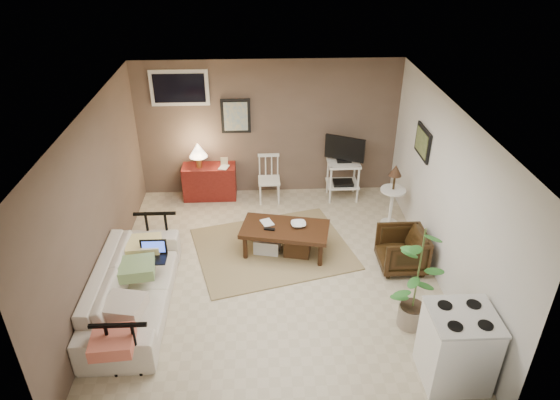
{
  "coord_description": "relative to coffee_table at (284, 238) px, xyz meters",
  "views": [
    {
      "loc": [
        -0.18,
        -5.59,
        4.39
      ],
      "look_at": [
        0.1,
        0.35,
        1.01
      ],
      "focal_mm": 32.0,
      "sensor_mm": 36.0,
      "label": 1
    }
  ],
  "objects": [
    {
      "name": "potted_plant",
      "position": [
        1.47,
        -1.58,
        0.49
      ],
      "size": [
        0.36,
        0.36,
        1.43
      ],
      "color": "gray",
      "rests_on": "floor"
    },
    {
      "name": "window",
      "position": [
        -1.62,
        1.96,
        1.68
      ],
      "size": [
        0.96,
        0.03,
        0.6
      ],
      "primitive_type": "cube",
      "color": "white"
    },
    {
      "name": "tv_stand",
      "position": [
        1.12,
        1.64,
        0.35
      ],
      "size": [
        0.65,
        0.45,
        1.16
      ],
      "color": "white",
      "rests_on": "floor"
    },
    {
      "name": "stove",
      "position": [
        1.69,
        -2.4,
        0.18
      ],
      "size": [
        0.69,
        0.64,
        0.9
      ],
      "color": "white",
      "rests_on": "floor"
    },
    {
      "name": "sofa_pillows",
      "position": [
        -1.92,
        -1.37,
        0.28
      ],
      "size": [
        0.43,
        2.15,
        0.15
      ],
      "primitive_type": null,
      "color": "beige",
      "rests_on": "sofa"
    },
    {
      "name": "armchair",
      "position": [
        1.64,
        -0.42,
        0.06
      ],
      "size": [
        0.59,
        0.63,
        0.65
      ],
      "primitive_type": "imported",
      "rotation": [
        0.0,
        0.0,
        -1.56
      ],
      "color": "black",
      "rests_on": "floor"
    },
    {
      "name": "laptop",
      "position": [
        -1.75,
        -0.72,
        0.3
      ],
      "size": [
        0.35,
        0.25,
        0.24
      ],
      "color": "black",
      "rests_on": "sofa"
    },
    {
      "name": "floor",
      "position": [
        -0.17,
        -0.51,
        -0.27
      ],
      "size": [
        5.0,
        5.0,
        0.0
      ],
      "primitive_type": "plane",
      "color": "#C1B293",
      "rests_on": "ground"
    },
    {
      "name": "coffee_table",
      "position": [
        0.0,
        0.0,
        0.0
      ],
      "size": [
        1.37,
        0.91,
        0.48
      ],
      "color": "#36190E",
      "rests_on": "floor"
    },
    {
      "name": "spindle_chair",
      "position": [
        -0.18,
        1.63,
        0.12
      ],
      "size": [
        0.37,
        0.37,
        0.82
      ],
      "color": "white",
      "rests_on": "floor"
    },
    {
      "name": "art_right",
      "position": [
        2.05,
        0.54,
        1.25
      ],
      "size": [
        0.03,
        0.6,
        0.45
      ],
      "primitive_type": "cube",
      "color": "black"
    },
    {
      "name": "side_table",
      "position": [
        1.76,
        0.73,
        0.39
      ],
      "size": [
        0.4,
        0.4,
        1.06
      ],
      "color": "white",
      "rests_on": "floor"
    },
    {
      "name": "red_console",
      "position": [
        -1.24,
        1.77,
        0.1
      ],
      "size": [
        0.92,
        0.41,
        1.06
      ],
      "color": "maroon",
      "rests_on": "floor"
    },
    {
      "name": "art_back",
      "position": [
        -0.72,
        1.96,
        1.18
      ],
      "size": [
        0.5,
        0.03,
        0.6
      ],
      "primitive_type": "cube",
      "color": "black"
    },
    {
      "name": "book_console",
      "position": [
        -1.03,
        1.71,
        0.45
      ],
      "size": [
        0.15,
        0.06,
        0.2
      ],
      "primitive_type": "imported",
      "rotation": [
        0.0,
        0.0,
        -0.3
      ],
      "color": "#36190E",
      "rests_on": "red_console"
    },
    {
      "name": "sofa",
      "position": [
        -1.97,
        -1.11,
        0.17
      ],
      "size": [
        0.66,
        2.26,
        0.88
      ],
      "primitive_type": "imported",
      "rotation": [
        0.0,
        0.0,
        1.57
      ],
      "color": "white",
      "rests_on": "floor"
    },
    {
      "name": "sofa_end_rails",
      "position": [
        -1.84,
        -1.11,
        0.11
      ],
      "size": [
        0.61,
        2.26,
        0.76
      ],
      "primitive_type": null,
      "color": "black",
      "rests_on": "floor"
    },
    {
      "name": "bowl",
      "position": [
        0.21,
        0.03,
        0.3
      ],
      "size": [
        0.22,
        0.06,
        0.22
      ],
      "primitive_type": "imported",
      "rotation": [
        0.0,
        0.0,
        0.04
      ],
      "color": "#36190E",
      "rests_on": "coffee_table"
    },
    {
      "name": "book_table",
      "position": [
        -0.32,
        0.09,
        0.29
      ],
      "size": [
        0.15,
        0.07,
        0.21
      ],
      "primitive_type": "imported",
      "rotation": [
        0.0,
        0.0,
        0.37
      ],
      "color": "#36190E",
      "rests_on": "coffee_table"
    },
    {
      "name": "rug",
      "position": [
        -0.17,
        0.1,
        -0.26
      ],
      "size": [
        2.61,
        2.29,
        0.02
      ],
      "primitive_type": "cube",
      "rotation": [
        0.0,
        0.0,
        0.26
      ],
      "color": "#9A825A",
      "rests_on": "floor"
    }
  ]
}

